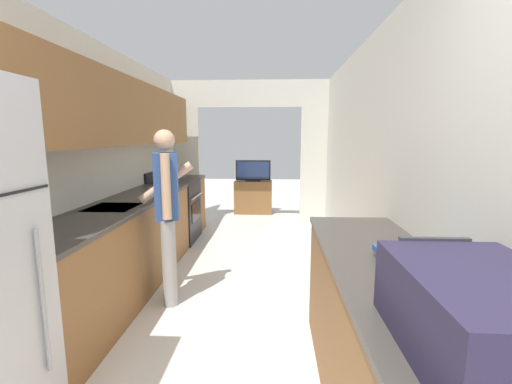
{
  "coord_description": "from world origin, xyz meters",
  "views": [
    {
      "loc": [
        0.44,
        -0.53,
        1.54
      ],
      "look_at": [
        0.27,
        2.6,
        1.04
      ],
      "focal_mm": 24.0,
      "sensor_mm": 36.0,
      "label": 1
    }
  ],
  "objects_px": {
    "suitcase": "(482,315)",
    "television": "(253,171)",
    "person": "(167,212)",
    "book_stack": "(401,259)",
    "knife": "(182,176)",
    "tv_cabinet": "(253,197)",
    "range_oven": "(175,210)"
  },
  "relations": [
    {
      "from": "range_oven",
      "to": "person",
      "type": "xyz_separation_m",
      "value": [
        0.5,
        -1.93,
        0.4
      ]
    },
    {
      "from": "book_stack",
      "to": "television",
      "type": "bearing_deg",
      "value": 101.69
    },
    {
      "from": "person",
      "to": "tv_cabinet",
      "type": "distance_m",
      "value": 3.95
    },
    {
      "from": "book_stack",
      "to": "tv_cabinet",
      "type": "distance_m",
      "value": 5.35
    },
    {
      "from": "book_stack",
      "to": "person",
      "type": "bearing_deg",
      "value": 140.54
    },
    {
      "from": "range_oven",
      "to": "book_stack",
      "type": "bearing_deg",
      "value": -56.99
    },
    {
      "from": "person",
      "to": "television",
      "type": "distance_m",
      "value": 3.87
    },
    {
      "from": "person",
      "to": "television",
      "type": "xyz_separation_m",
      "value": [
        0.55,
        3.83,
        0.01
      ]
    },
    {
      "from": "person",
      "to": "suitcase",
      "type": "relative_size",
      "value": 2.51
    },
    {
      "from": "person",
      "to": "tv_cabinet",
      "type": "height_order",
      "value": "person"
    },
    {
      "from": "range_oven",
      "to": "tv_cabinet",
      "type": "relative_size",
      "value": 1.39
    },
    {
      "from": "television",
      "to": "knife",
      "type": "bearing_deg",
      "value": -129.83
    },
    {
      "from": "tv_cabinet",
      "to": "knife",
      "type": "relative_size",
      "value": 2.21
    },
    {
      "from": "person",
      "to": "suitcase",
      "type": "height_order",
      "value": "person"
    },
    {
      "from": "book_stack",
      "to": "knife",
      "type": "height_order",
      "value": "book_stack"
    },
    {
      "from": "suitcase",
      "to": "television",
      "type": "bearing_deg",
      "value": 99.94
    },
    {
      "from": "suitcase",
      "to": "range_oven",
      "type": "bearing_deg",
      "value": 117.59
    },
    {
      "from": "person",
      "to": "book_stack",
      "type": "relative_size",
      "value": 5.27
    },
    {
      "from": "range_oven",
      "to": "tv_cabinet",
      "type": "xyz_separation_m",
      "value": [
        1.05,
        1.94,
        -0.13
      ]
    },
    {
      "from": "suitcase",
      "to": "tv_cabinet",
      "type": "distance_m",
      "value": 6.06
    },
    {
      "from": "range_oven",
      "to": "person",
      "type": "bearing_deg",
      "value": -75.4
    },
    {
      "from": "suitcase",
      "to": "television",
      "type": "height_order",
      "value": "suitcase"
    },
    {
      "from": "range_oven",
      "to": "television",
      "type": "height_order",
      "value": "television"
    },
    {
      "from": "television",
      "to": "knife",
      "type": "xyz_separation_m",
      "value": [
        -1.1,
        -1.32,
        0.04
      ]
    },
    {
      "from": "television",
      "to": "range_oven",
      "type": "bearing_deg",
      "value": -118.93
    },
    {
      "from": "tv_cabinet",
      "to": "knife",
      "type": "height_order",
      "value": "knife"
    },
    {
      "from": "range_oven",
      "to": "television",
      "type": "relative_size",
      "value": 1.5
    },
    {
      "from": "book_stack",
      "to": "knife",
      "type": "bearing_deg",
      "value": 119.37
    },
    {
      "from": "suitcase",
      "to": "television",
      "type": "relative_size",
      "value": 0.92
    },
    {
      "from": "tv_cabinet",
      "to": "person",
      "type": "bearing_deg",
      "value": -98.05
    },
    {
      "from": "range_oven",
      "to": "book_stack",
      "type": "distance_m",
      "value": 3.92
    },
    {
      "from": "person",
      "to": "television",
      "type": "height_order",
      "value": "person"
    }
  ]
}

